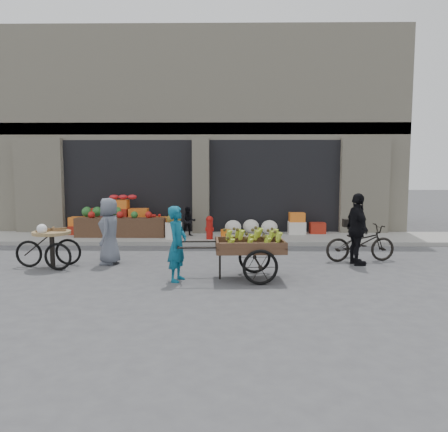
{
  "coord_description": "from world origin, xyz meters",
  "views": [
    {
      "loc": [
        0.96,
        -9.59,
        2.21
      ],
      "look_at": [
        0.82,
        0.96,
        1.1
      ],
      "focal_mm": 35.0,
      "sensor_mm": 36.0,
      "label": 1
    }
  ],
  "objects_px": {
    "cyclist": "(357,229)",
    "orange_bucket": "(226,234)",
    "vendor_woman": "(177,244)",
    "pineapple_bin": "(174,231)",
    "fire_hydrant": "(210,227)",
    "tricycle_cart": "(52,243)",
    "banana_cart": "(247,244)",
    "seated_person": "(189,221)",
    "bicycle": "(360,243)",
    "vendor_grey": "(109,231)"
  },
  "relations": [
    {
      "from": "cyclist",
      "to": "bicycle",
      "type": "bearing_deg",
      "value": -33.96
    },
    {
      "from": "banana_cart",
      "to": "vendor_woman",
      "type": "distance_m",
      "value": 1.41
    },
    {
      "from": "banana_cart",
      "to": "vendor_grey",
      "type": "bearing_deg",
      "value": 153.16
    },
    {
      "from": "bicycle",
      "to": "cyclist",
      "type": "distance_m",
      "value": 0.59
    },
    {
      "from": "pineapple_bin",
      "to": "tricycle_cart",
      "type": "xyz_separation_m",
      "value": [
        -2.33,
        -3.47,
        0.2
      ]
    },
    {
      "from": "fire_hydrant",
      "to": "cyclist",
      "type": "bearing_deg",
      "value": -40.31
    },
    {
      "from": "cyclist",
      "to": "orange_bucket",
      "type": "bearing_deg",
      "value": 38.49
    },
    {
      "from": "vendor_woman",
      "to": "bicycle",
      "type": "height_order",
      "value": "vendor_woman"
    },
    {
      "from": "fire_hydrant",
      "to": "bicycle",
      "type": "bearing_deg",
      "value": -34.91
    },
    {
      "from": "fire_hydrant",
      "to": "cyclist",
      "type": "relative_size",
      "value": 0.42
    },
    {
      "from": "tricycle_cart",
      "to": "bicycle",
      "type": "distance_m",
      "value": 7.26
    },
    {
      "from": "tricycle_cart",
      "to": "fire_hydrant",
      "type": "bearing_deg",
      "value": 47.01
    },
    {
      "from": "vendor_woman",
      "to": "pineapple_bin",
      "type": "bearing_deg",
      "value": 23.01
    },
    {
      "from": "vendor_grey",
      "to": "cyclist",
      "type": "xyz_separation_m",
      "value": [
        5.81,
        -0.03,
        0.06
      ]
    },
    {
      "from": "fire_hydrant",
      "to": "tricycle_cart",
      "type": "bearing_deg",
      "value": -135.07
    },
    {
      "from": "fire_hydrant",
      "to": "banana_cart",
      "type": "bearing_deg",
      "value": -77.56
    },
    {
      "from": "orange_bucket",
      "to": "bicycle",
      "type": "xyz_separation_m",
      "value": [
        3.29,
        -2.59,
        0.18
      ]
    },
    {
      "from": "pineapple_bin",
      "to": "fire_hydrant",
      "type": "xyz_separation_m",
      "value": [
        1.1,
        -0.05,
        0.13
      ]
    },
    {
      "from": "pineapple_bin",
      "to": "banana_cart",
      "type": "distance_m",
      "value": 4.93
    },
    {
      "from": "vendor_woman",
      "to": "vendor_grey",
      "type": "distance_m",
      "value": 2.39
    },
    {
      "from": "vendor_grey",
      "to": "banana_cart",
      "type": "bearing_deg",
      "value": 66.23
    },
    {
      "from": "fire_hydrant",
      "to": "pineapple_bin",
      "type": "bearing_deg",
      "value": 177.4
    },
    {
      "from": "vendor_woman",
      "to": "tricycle_cart",
      "type": "distance_m",
      "value": 3.23
    },
    {
      "from": "pineapple_bin",
      "to": "vendor_woman",
      "type": "bearing_deg",
      "value": -81.77
    },
    {
      "from": "orange_bucket",
      "to": "vendor_woman",
      "type": "height_order",
      "value": "vendor_woman"
    },
    {
      "from": "pineapple_bin",
      "to": "vendor_woman",
      "type": "xyz_separation_m",
      "value": [
        0.67,
        -4.64,
        0.38
      ]
    },
    {
      "from": "banana_cart",
      "to": "tricycle_cart",
      "type": "bearing_deg",
      "value": 164.13
    },
    {
      "from": "banana_cart",
      "to": "tricycle_cart",
      "type": "relative_size",
      "value": 1.68
    },
    {
      "from": "banana_cart",
      "to": "bicycle",
      "type": "bearing_deg",
      "value": 28.96
    },
    {
      "from": "vendor_grey",
      "to": "vendor_woman",
      "type": "bearing_deg",
      "value": 48.5
    },
    {
      "from": "banana_cart",
      "to": "vendor_grey",
      "type": "distance_m",
      "value": 3.49
    },
    {
      "from": "tricycle_cart",
      "to": "cyclist",
      "type": "relative_size",
      "value": 0.85
    },
    {
      "from": "seated_person",
      "to": "cyclist",
      "type": "xyz_separation_m",
      "value": [
        4.29,
        -3.69,
        0.26
      ]
    },
    {
      "from": "bicycle",
      "to": "orange_bucket",
      "type": "bearing_deg",
      "value": 44.34
    },
    {
      "from": "tricycle_cart",
      "to": "bicycle",
      "type": "height_order",
      "value": "tricycle_cart"
    },
    {
      "from": "bicycle",
      "to": "cyclist",
      "type": "height_order",
      "value": "cyclist"
    },
    {
      "from": "orange_bucket",
      "to": "pineapple_bin",
      "type": "bearing_deg",
      "value": 176.42
    },
    {
      "from": "pineapple_bin",
      "to": "vendor_grey",
      "type": "height_order",
      "value": "vendor_grey"
    },
    {
      "from": "orange_bucket",
      "to": "bicycle",
      "type": "bearing_deg",
      "value": -38.27
    },
    {
      "from": "banana_cart",
      "to": "vendor_woman",
      "type": "relative_size",
      "value": 1.6
    },
    {
      "from": "tricycle_cart",
      "to": "cyclist",
      "type": "xyz_separation_m",
      "value": [
        7.01,
        0.38,
        0.28
      ]
    },
    {
      "from": "cyclist",
      "to": "fire_hydrant",
      "type": "bearing_deg",
      "value": 42.29
    },
    {
      "from": "pineapple_bin",
      "to": "seated_person",
      "type": "relative_size",
      "value": 0.56
    },
    {
      "from": "orange_bucket",
      "to": "seated_person",
      "type": "xyz_separation_m",
      "value": [
        -1.2,
        0.7,
        0.31
      ]
    },
    {
      "from": "orange_bucket",
      "to": "seated_person",
      "type": "height_order",
      "value": "seated_person"
    },
    {
      "from": "vendor_grey",
      "to": "seated_person",
      "type": "bearing_deg",
      "value": 157.27
    },
    {
      "from": "fire_hydrant",
      "to": "cyclist",
      "type": "height_order",
      "value": "cyclist"
    },
    {
      "from": "cyclist",
      "to": "vendor_grey",
      "type": "bearing_deg",
      "value": 82.3
    },
    {
      "from": "orange_bucket",
      "to": "cyclist",
      "type": "relative_size",
      "value": 0.19
    },
    {
      "from": "pineapple_bin",
      "to": "fire_hydrant",
      "type": "distance_m",
      "value": 1.11
    }
  ]
}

